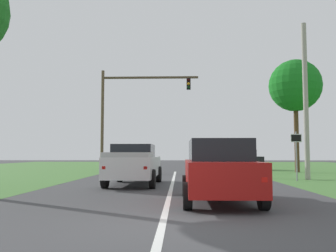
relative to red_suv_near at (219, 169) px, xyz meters
The scene contains 9 objects.
ground_plane 8.64m from the red_suv_near, 100.38° to the left, with size 120.00×120.00×0.00m, color #424244.
lane_centre_stripe 3.15m from the red_suv_near, 121.15° to the right, with size 0.16×42.36×0.01m, color white.
red_suv_near is the anchor object (origin of this frame).
pickup_truck_lead 6.70m from the red_suv_near, 119.56° to the left, with size 2.34×5.62×1.88m.
traffic_light 19.47m from the red_suv_near, 106.77° to the left, with size 7.90×0.40×8.24m.
keep_moving_sign 10.02m from the red_suv_near, 59.62° to the left, with size 0.60×0.09×2.64m.
oak_tree_right 20.47m from the red_suv_near, 65.85° to the left, with size 4.12×4.12×8.93m.
crossing_suv_far 22.68m from the red_suv_near, 79.32° to the left, with size 4.26×2.10×1.78m.
utility_pole_right 11.84m from the red_suv_near, 58.19° to the left, with size 0.28×0.28×8.95m, color #9E998E.
Camera 1 is at (0.36, -7.44, 1.46)m, focal length 39.12 mm.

